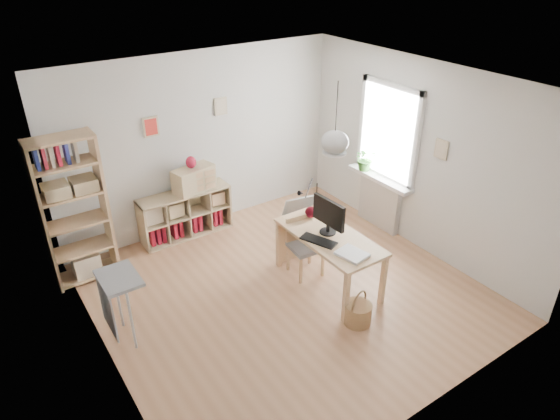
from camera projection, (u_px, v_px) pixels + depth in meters
ground at (287, 292)px, 6.48m from camera, size 4.50×4.50×0.00m
room_shell at (335, 142)px, 5.68m from camera, size 4.50×4.50×4.50m
window_unit at (389, 132)px, 7.27m from camera, size 0.07×1.16×1.46m
radiator at (379, 202)px, 7.81m from camera, size 0.10×0.80×0.80m
windowsill at (380, 178)px, 7.57m from camera, size 0.22×1.20×0.06m
desk at (329, 242)px, 6.33m from camera, size 0.70×1.50×0.75m
cube_shelf at (184, 217)px, 7.61m from camera, size 1.40×0.38×0.72m
tall_bookshelf at (72, 206)px, 6.26m from camera, size 0.80×0.38×2.00m
side_table at (115, 292)px, 5.41m from camera, size 0.40×0.55×0.85m
chair at (304, 242)px, 6.67m from camera, size 0.44×0.44×0.82m
wicker_basket at (358, 313)px, 5.90m from camera, size 0.33×0.33×0.45m
storage_chest at (307, 224)px, 7.65m from camera, size 0.62×0.67×0.55m
monitor at (329, 215)px, 6.22m from camera, size 0.21×0.53×0.46m
keyboard at (318, 241)px, 6.16m from camera, size 0.33×0.49×0.02m
task_lamp at (307, 196)px, 6.59m from camera, size 0.41×0.15×0.43m
yarn_ball at (311, 212)px, 6.66m from camera, size 0.15×0.15×0.15m
paper_tray at (352, 254)px, 5.88m from camera, size 0.33×0.39×0.03m
drawer_chest at (194, 179)px, 7.40m from camera, size 0.68×0.42×0.36m
red_vase at (191, 162)px, 7.26m from camera, size 0.15×0.15×0.18m
potted_plant at (366, 159)px, 7.69m from camera, size 0.41×0.38×0.37m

